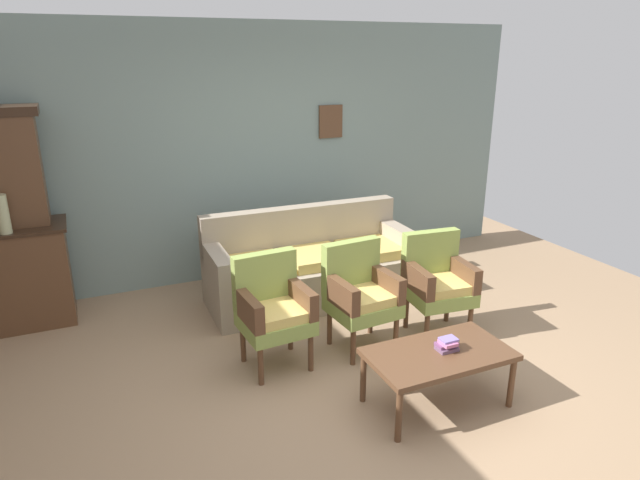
{
  "coord_description": "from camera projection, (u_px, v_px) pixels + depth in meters",
  "views": [
    {
      "loc": [
        -1.76,
        -3.11,
        2.39
      ],
      "look_at": [
        0.08,
        1.04,
        0.85
      ],
      "focal_mm": 31.22,
      "sensor_mm": 36.0,
      "label": 1
    }
  ],
  "objects": [
    {
      "name": "vase_on_cabinet",
      "position": [
        3.0,
        214.0,
        4.65
      ],
      "size": [
        0.1,
        0.1,
        0.34
      ],
      "primitive_type": "cylinder",
      "color": "#ACB085",
      "rests_on": "side_cabinet"
    },
    {
      "name": "side_cabinet",
      "position": [
        4.0,
        278.0,
        4.98
      ],
      "size": [
        1.16,
        0.55,
        0.93
      ],
      "color": "brown",
      "rests_on": "ground"
    },
    {
      "name": "armchair_by_doorway",
      "position": [
        360.0,
        292.0,
        4.62
      ],
      "size": [
        0.56,
        0.53,
        0.9
      ],
      "color": "#849947",
      "rests_on": "ground"
    },
    {
      "name": "armchair_near_cabinet",
      "position": [
        437.0,
        280.0,
        4.86
      ],
      "size": [
        0.57,
        0.54,
        0.9
      ],
      "color": "#849947",
      "rests_on": "ground"
    },
    {
      "name": "wall_back_with_decor",
      "position": [
        253.0,
        153.0,
        5.98
      ],
      "size": [
        6.4,
        0.09,
        2.7
      ],
      "color": "gray",
      "rests_on": "ground"
    },
    {
      "name": "ground_plane",
      "position": [
        366.0,
        390.0,
        4.14
      ],
      "size": [
        7.68,
        7.68,
        0.0
      ],
      "primitive_type": "plane",
      "color": "#997A5B"
    },
    {
      "name": "armchair_row_middle",
      "position": [
        273.0,
        307.0,
        4.35
      ],
      "size": [
        0.55,
        0.52,
        0.9
      ],
      "color": "#849947",
      "rests_on": "ground"
    },
    {
      "name": "book_stack_on_table",
      "position": [
        447.0,
        344.0,
        3.86
      ],
      "size": [
        0.16,
        0.12,
        0.09
      ],
      "color": "#674A64",
      "rests_on": "coffee_table"
    },
    {
      "name": "coffee_table",
      "position": [
        439.0,
        357.0,
        3.87
      ],
      "size": [
        1.0,
        0.56,
        0.42
      ],
      "color": "brown",
      "rests_on": "ground"
    },
    {
      "name": "floral_couch",
      "position": [
        311.0,
        268.0,
        5.59
      ],
      "size": [
        2.09,
        0.83,
        0.9
      ],
      "color": "gray",
      "rests_on": "ground"
    }
  ]
}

